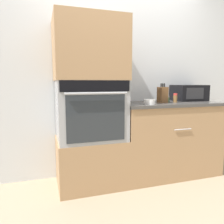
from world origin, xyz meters
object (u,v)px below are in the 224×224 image
Objects in this scene: condiment_jar_mid at (168,99)px; condiment_jar_far at (175,98)px; condiment_jar_near at (124,100)px; microwave at (189,93)px; wall_oven at (90,110)px; knife_block at (162,95)px; bowl at (149,102)px.

condiment_jar_far reaches higher than condiment_jar_mid.
microwave is at bearing 2.13° from condiment_jar_near.
wall_oven reaches higher than condiment_jar_mid.
condiment_jar_mid is at bearing -6.99° from condiment_jar_near.
condiment_jar_far is at bearing -9.83° from knife_block.
knife_block is 3.72× the size of condiment_jar_near.
knife_block is at bearing -159.86° from condiment_jar_mid.
microwave is 0.81m from bowl.
wall_oven is 0.93m from knife_block.
condiment_jar_near reaches higher than bowl.
knife_block is 0.12m from condiment_jar_mid.
microwave is at bearing 27.42° from condiment_jar_far.
condiment_jar_mid is 0.09m from condiment_jar_far.
knife_block reaches higher than condiment_jar_mid.
wall_oven is at bearing 179.17° from knife_block.
condiment_jar_near is 0.65m from condiment_jar_far.
microwave is 3.74× the size of condiment_jar_far.
microwave is 3.18× the size of bowl.
bowl is 0.40m from condiment_jar_mid.
knife_block is 2.09× the size of condiment_jar_far.
bowl is at bearing -49.65° from condiment_jar_near.
knife_block is at bearing -0.83° from wall_oven.
wall_oven is 6.50× the size of condiment_jar_far.
condiment_jar_near is at bearing 173.01° from condiment_jar_mid.
knife_block is 0.17m from condiment_jar_far.
knife_block is at bearing -12.70° from condiment_jar_near.
microwave is 6.64× the size of condiment_jar_near.
bowl is 1.17× the size of condiment_jar_far.
condiment_jar_near is (0.44, 0.09, 0.09)m from wall_oven.
condiment_jar_mid is at bearing 27.63° from bowl.
knife_block is 0.49m from condiment_jar_near.
wall_oven is 3.11× the size of knife_block.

